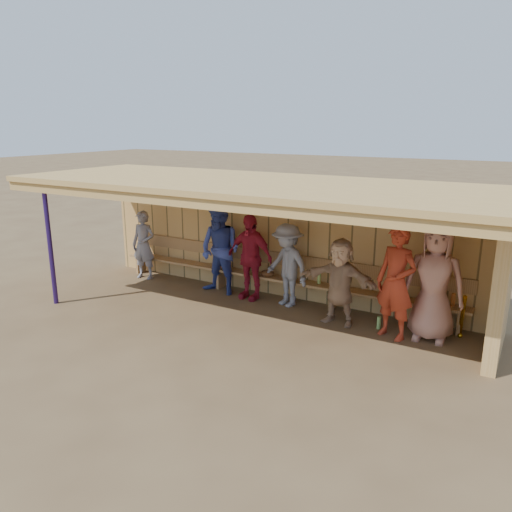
{
  "coord_description": "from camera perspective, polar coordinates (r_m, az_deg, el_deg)",
  "views": [
    {
      "loc": [
        4.54,
        -7.52,
        3.48
      ],
      "look_at": [
        0.0,
        0.35,
        1.05
      ],
      "focal_mm": 35.0,
      "sensor_mm": 36.0,
      "label": 1
    }
  ],
  "objects": [
    {
      "name": "player_a",
      "position": [
        11.66,
        -12.71,
        1.23
      ],
      "size": [
        0.62,
        0.45,
        1.57
      ],
      "primitive_type": "imported",
      "rotation": [
        0.0,
        0.0,
        0.13
      ],
      "color": "gray",
      "rests_on": "ground"
    },
    {
      "name": "bench",
      "position": [
        10.2,
        2.15,
        -1.87
      ],
      "size": [
        7.6,
        0.34,
        0.93
      ],
      "color": "#AD7F4A",
      "rests_on": "ground"
    },
    {
      "name": "player_g",
      "position": [
        8.47,
        15.69,
        -2.95
      ],
      "size": [
        0.81,
        0.66,
        1.91
      ],
      "primitive_type": "imported",
      "rotation": [
        0.0,
        0.0,
        -0.32
      ],
      "color": "#AA321B",
      "rests_on": "ground"
    },
    {
      "name": "player_d",
      "position": [
        10.03,
        -0.72,
        -0.09
      ],
      "size": [
        1.05,
        0.5,
        1.75
      ],
      "primitive_type": "imported",
      "rotation": [
        0.0,
        0.0,
        -0.07
      ],
      "color": "#AA1B2C",
      "rests_on": "ground"
    },
    {
      "name": "player_c",
      "position": [
        10.32,
        -4.11,
        0.7
      ],
      "size": [
        0.98,
        0.79,
        1.89
      ],
      "primitive_type": "imported",
      "rotation": [
        0.0,
        0.0,
        -0.09
      ],
      "color": "#374798",
      "rests_on": "ground"
    },
    {
      "name": "player_e",
      "position": [
        9.67,
        3.59,
        -1.06
      ],
      "size": [
        1.2,
        0.94,
        1.63
      ],
      "primitive_type": "imported",
      "rotation": [
        0.0,
        0.0,
        -0.36
      ],
      "color": "gray",
      "rests_on": "ground"
    },
    {
      "name": "player_h",
      "position": [
        8.58,
        19.68,
        -2.79
      ],
      "size": [
        1.01,
        0.7,
        1.99
      ],
      "primitive_type": "imported",
      "rotation": [
        0.0,
        0.0,
        0.07
      ],
      "color": "tan",
      "rests_on": "ground"
    },
    {
      "name": "player_f",
      "position": [
        8.91,
        9.54,
        -2.89
      ],
      "size": [
        1.47,
        0.54,
        1.56
      ],
      "primitive_type": "imported",
      "rotation": [
        0.0,
        0.0,
        -0.06
      ],
      "color": "tan",
      "rests_on": "ground"
    },
    {
      "name": "dugout_structure",
      "position": [
        9.37,
        3.09,
        3.96
      ],
      "size": [
        8.8,
        3.2,
        2.5
      ],
      "color": "tan",
      "rests_on": "ground"
    },
    {
      "name": "dugout_equipment",
      "position": [
        10.42,
        -1.41,
        -1.72
      ],
      "size": [
        7.26,
        0.62,
        0.8
      ],
      "color": "orange",
      "rests_on": "ground"
    },
    {
      "name": "ground",
      "position": [
        9.45,
        -1.07,
        -6.64
      ],
      "size": [
        90.0,
        90.0,
        0.0
      ],
      "primitive_type": "plane",
      "color": "brown",
      "rests_on": "ground"
    }
  ]
}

